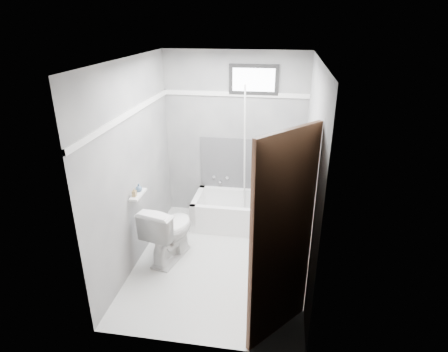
% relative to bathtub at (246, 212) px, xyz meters
% --- Properties ---
extents(floor, '(2.60, 2.60, 0.00)m').
position_rel_bathtub_xyz_m(floor, '(-0.23, -0.93, -0.21)').
color(floor, white).
rests_on(floor, ground).
extents(ceiling, '(2.60, 2.60, 0.00)m').
position_rel_bathtub_xyz_m(ceiling, '(-0.23, -0.93, 2.19)').
color(ceiling, silver).
rests_on(ceiling, floor).
extents(wall_back, '(2.00, 0.02, 2.40)m').
position_rel_bathtub_xyz_m(wall_back, '(-0.23, 0.37, 0.99)').
color(wall_back, slate).
rests_on(wall_back, floor).
extents(wall_front, '(2.00, 0.02, 2.40)m').
position_rel_bathtub_xyz_m(wall_front, '(-0.23, -2.23, 0.99)').
color(wall_front, slate).
rests_on(wall_front, floor).
extents(wall_left, '(0.02, 2.60, 2.40)m').
position_rel_bathtub_xyz_m(wall_left, '(-1.23, -0.93, 0.99)').
color(wall_left, slate).
rests_on(wall_left, floor).
extents(wall_right, '(0.02, 2.60, 2.40)m').
position_rel_bathtub_xyz_m(wall_right, '(0.77, -0.93, 0.99)').
color(wall_right, slate).
rests_on(wall_right, floor).
extents(bathtub, '(1.50, 0.70, 0.42)m').
position_rel_bathtub_xyz_m(bathtub, '(0.00, 0.00, 0.00)').
color(bathtub, white).
rests_on(bathtub, floor).
extents(office_chair, '(0.85, 0.85, 1.07)m').
position_rel_bathtub_xyz_m(office_chair, '(0.44, 0.04, 0.44)').
color(office_chair, slate).
rests_on(office_chair, bathtub).
extents(toilet, '(0.60, 0.85, 0.75)m').
position_rel_bathtub_xyz_m(toilet, '(-0.85, -0.94, 0.17)').
color(toilet, white).
rests_on(toilet, floor).
extents(door, '(0.78, 0.78, 2.00)m').
position_rel_bathtub_xyz_m(door, '(0.75, -2.21, 0.79)').
color(door, brown).
rests_on(door, floor).
extents(window, '(0.66, 0.04, 0.40)m').
position_rel_bathtub_xyz_m(window, '(0.02, 0.36, 1.81)').
color(window, black).
rests_on(window, wall_back).
extents(backerboard, '(1.50, 0.02, 0.78)m').
position_rel_bathtub_xyz_m(backerboard, '(0.02, 0.36, 0.59)').
color(backerboard, '#4C4C4F').
rests_on(backerboard, wall_back).
extents(trim_back, '(2.00, 0.02, 0.06)m').
position_rel_bathtub_xyz_m(trim_back, '(-0.23, 0.36, 1.61)').
color(trim_back, white).
rests_on(trim_back, wall_back).
extents(trim_left, '(0.02, 2.60, 0.06)m').
position_rel_bathtub_xyz_m(trim_left, '(-1.22, -0.93, 1.61)').
color(trim_left, white).
rests_on(trim_left, wall_left).
extents(pole, '(0.02, 0.30, 1.93)m').
position_rel_bathtub_xyz_m(pole, '(-0.06, 0.13, 0.84)').
color(pole, white).
rests_on(pole, bathtub).
extents(shelf, '(0.10, 0.32, 0.02)m').
position_rel_bathtub_xyz_m(shelf, '(-1.16, -1.04, 0.69)').
color(shelf, silver).
rests_on(shelf, wall_left).
extents(soap_bottle_a, '(0.05, 0.05, 0.10)m').
position_rel_bathtub_xyz_m(soap_bottle_a, '(-1.17, -1.12, 0.76)').
color(soap_bottle_a, '#9D804E').
rests_on(soap_bottle_a, shelf).
extents(soap_bottle_b, '(0.10, 0.10, 0.10)m').
position_rel_bathtub_xyz_m(soap_bottle_b, '(-1.17, -0.98, 0.75)').
color(soap_bottle_b, '#45617F').
rests_on(soap_bottle_b, shelf).
extents(faucet, '(0.26, 0.10, 0.16)m').
position_rel_bathtub_xyz_m(faucet, '(-0.43, 0.34, 0.34)').
color(faucet, silver).
rests_on(faucet, wall_back).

